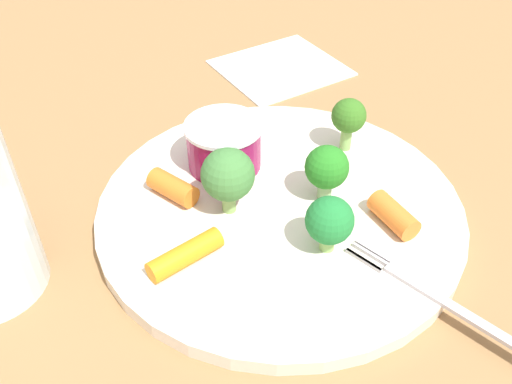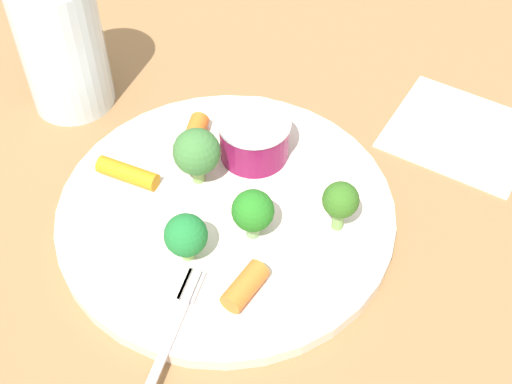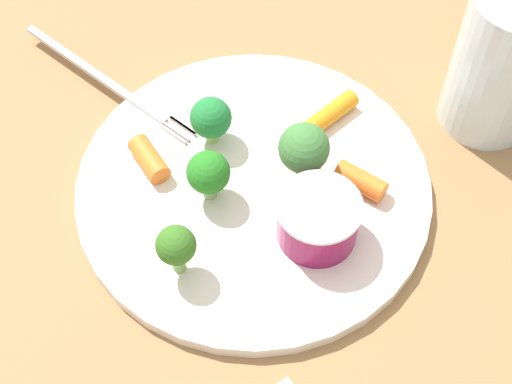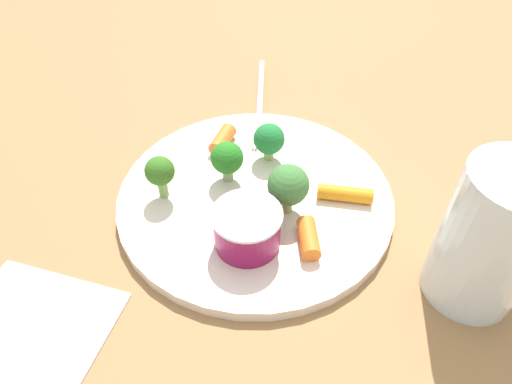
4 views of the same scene
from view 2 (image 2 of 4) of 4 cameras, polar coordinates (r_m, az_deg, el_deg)
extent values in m
plane|color=olive|center=(0.57, -2.43, -2.05)|extent=(2.40, 2.40, 0.00)
cylinder|color=silver|center=(0.57, -2.45, -1.67)|extent=(0.27, 0.27, 0.01)
cylinder|color=maroon|center=(0.59, 0.02, 4.27)|extent=(0.06, 0.06, 0.04)
cylinder|color=silver|center=(0.58, 0.02, 5.62)|extent=(0.06, 0.06, 0.00)
cylinder|color=#85AA5B|center=(0.58, -4.70, 1.64)|extent=(0.01, 0.01, 0.02)
sphere|color=#40793A|center=(0.56, -4.85, 3.28)|extent=(0.04, 0.04, 0.04)
cylinder|color=#86AC70|center=(0.54, -0.25, -2.89)|extent=(0.01, 0.01, 0.02)
sphere|color=#267A21|center=(0.52, -0.26, -1.52)|extent=(0.03, 0.03, 0.03)
cylinder|color=#7EAD57|center=(0.55, 6.69, -2.09)|extent=(0.01, 0.01, 0.02)
sphere|color=#366C20|center=(0.53, 6.90, -0.64)|extent=(0.03, 0.03, 0.03)
cylinder|color=#8FBE62|center=(0.53, -5.57, -4.76)|extent=(0.01, 0.01, 0.01)
sphere|color=#207934|center=(0.52, -5.72, -3.51)|extent=(0.03, 0.03, 0.03)
cylinder|color=orange|center=(0.59, -10.49, 1.38)|extent=(0.05, 0.02, 0.01)
cylinder|color=orange|center=(0.51, -0.91, -7.66)|extent=(0.03, 0.04, 0.02)
cylinder|color=orange|center=(0.61, -5.02, 4.69)|extent=(0.02, 0.04, 0.02)
cube|color=#BEB5BB|center=(0.52, -5.75, -7.51)|extent=(0.00, 0.03, 0.00)
cube|color=#BEB5BB|center=(0.52, -5.40, -7.61)|extent=(0.00, 0.03, 0.00)
cube|color=#BEB5BB|center=(0.52, -5.05, -7.70)|extent=(0.00, 0.03, 0.00)
cube|color=#BEB5BB|center=(0.52, -4.69, -7.79)|extent=(0.00, 0.03, 0.00)
cylinder|color=silver|center=(0.65, -15.51, 11.45)|extent=(0.08, 0.08, 0.13)
cube|color=white|center=(0.66, 16.27, 4.68)|extent=(0.14, 0.13, 0.00)
camera|label=1|loc=(0.42, -48.59, 10.36)|focal=39.11mm
camera|label=3|loc=(0.57, 45.15, 45.52)|focal=54.54mm
camera|label=4|loc=(0.68, 6.09, 39.26)|focal=32.10mm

